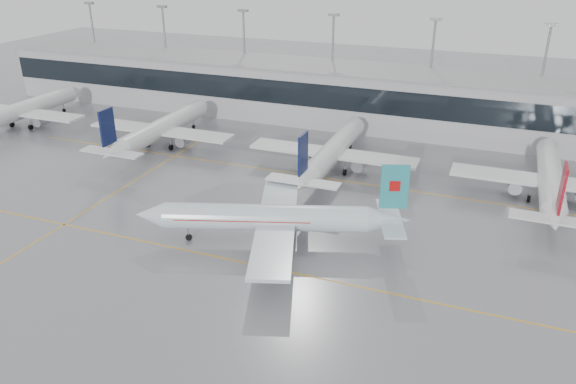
% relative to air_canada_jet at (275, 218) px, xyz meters
% --- Properties ---
extents(ground, '(320.00, 320.00, 0.00)m').
position_rel_air_canada_jet_xyz_m(ground, '(-0.36, -6.26, -3.67)').
color(ground, gray).
rests_on(ground, ground).
extents(taxi_line_main, '(120.00, 0.25, 0.01)m').
position_rel_air_canada_jet_xyz_m(taxi_line_main, '(-0.36, -6.26, -3.67)').
color(taxi_line_main, gold).
rests_on(taxi_line_main, ground).
extents(taxi_line_north, '(120.00, 0.25, 0.01)m').
position_rel_air_canada_jet_xyz_m(taxi_line_north, '(-0.36, 23.74, -3.67)').
color(taxi_line_north, gold).
rests_on(taxi_line_north, ground).
extents(taxi_line_cross, '(0.25, 60.00, 0.01)m').
position_rel_air_canada_jet_xyz_m(taxi_line_cross, '(-30.36, 8.74, -3.67)').
color(taxi_line_cross, gold).
rests_on(taxi_line_cross, ground).
extents(terminal, '(180.00, 15.00, 12.00)m').
position_rel_air_canada_jet_xyz_m(terminal, '(-0.36, 55.74, 2.33)').
color(terminal, '#A6A6AA').
rests_on(terminal, ground).
extents(terminal_glass, '(180.00, 0.20, 5.00)m').
position_rel_air_canada_jet_xyz_m(terminal_glass, '(-0.36, 48.19, 3.83)').
color(terminal_glass, black).
rests_on(terminal_glass, ground).
extents(terminal_roof, '(182.00, 16.00, 0.40)m').
position_rel_air_canada_jet_xyz_m(terminal_roof, '(-0.36, 55.74, 8.53)').
color(terminal_roof, gray).
rests_on(terminal_roof, ground).
extents(light_masts, '(156.40, 1.00, 22.60)m').
position_rel_air_canada_jet_xyz_m(light_masts, '(-0.36, 61.74, 9.67)').
color(light_masts, gray).
rests_on(light_masts, ground).
extents(air_canada_jet, '(35.95, 29.36, 11.58)m').
position_rel_air_canada_jet_xyz_m(air_canada_jet, '(0.00, 0.00, 0.00)').
color(air_canada_jet, silver).
rests_on(air_canada_jet, ground).
extents(parked_jet_a, '(29.64, 36.96, 11.72)m').
position_rel_air_canada_jet_xyz_m(parked_jet_a, '(-70.36, 27.43, 0.04)').
color(parked_jet_a, silver).
rests_on(parked_jet_a, ground).
extents(parked_jet_b, '(29.64, 36.96, 11.72)m').
position_rel_air_canada_jet_xyz_m(parked_jet_b, '(-35.36, 27.43, 0.04)').
color(parked_jet_b, silver).
rests_on(parked_jet_b, ground).
extents(parked_jet_c, '(29.64, 36.96, 11.72)m').
position_rel_air_canada_jet_xyz_m(parked_jet_c, '(-0.36, 27.43, 0.04)').
color(parked_jet_c, silver).
rests_on(parked_jet_c, ground).
extents(parked_jet_d, '(29.64, 36.96, 11.72)m').
position_rel_air_canada_jet_xyz_m(parked_jet_d, '(34.64, 27.43, 0.04)').
color(parked_jet_d, silver).
rests_on(parked_jet_d, ground).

